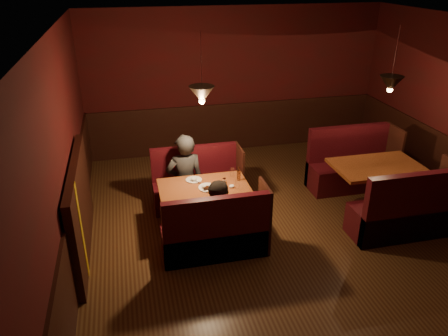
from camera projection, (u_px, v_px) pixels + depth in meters
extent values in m
cube|color=#422312|center=(295.00, 238.00, 6.32)|extent=(6.00, 7.00, 0.01)
cube|color=black|center=(312.00, 30.00, 5.08)|extent=(6.00, 7.00, 0.01)
cube|color=#34100E|center=(235.00, 81.00, 8.79)|extent=(6.00, 0.01, 2.90)
cube|color=#34100E|center=(61.00, 168.00, 5.08)|extent=(0.01, 7.00, 2.90)
cube|color=black|center=(235.00, 126.00, 9.17)|extent=(6.00, 0.04, 1.00)
cube|color=black|center=(75.00, 236.00, 5.49)|extent=(0.04, 7.00, 1.00)
cube|color=black|center=(80.00, 209.00, 5.79)|extent=(0.10, 2.20, 1.30)
cube|color=gold|center=(82.00, 231.00, 5.32)|extent=(0.01, 0.12, 1.30)
cylinder|color=#333333|center=(201.00, 64.00, 5.55)|extent=(0.01, 0.01, 0.80)
cone|color=black|center=(202.00, 94.00, 5.72)|extent=(0.34, 0.34, 0.22)
sphere|color=#FFBF72|center=(202.00, 101.00, 5.75)|extent=(0.08, 0.08, 0.08)
cylinder|color=#333333|center=(396.00, 55.00, 6.06)|extent=(0.01, 0.01, 0.80)
cone|color=black|center=(391.00, 84.00, 6.23)|extent=(0.34, 0.34, 0.22)
sphere|color=#FFBF72|center=(390.00, 90.00, 6.26)|extent=(0.08, 0.08, 0.08)
cube|color=brown|center=(204.00, 187.00, 6.30)|extent=(1.29, 0.79, 0.05)
cylinder|color=black|center=(204.00, 208.00, 6.45)|extent=(0.13, 0.13, 0.65)
cylinder|color=black|center=(205.00, 226.00, 6.58)|extent=(0.52, 0.52, 0.04)
cylinder|color=silver|center=(207.00, 188.00, 6.23)|extent=(0.26, 0.26, 0.02)
cube|color=black|center=(206.00, 188.00, 6.17)|extent=(0.08, 0.07, 0.03)
ellipsoid|color=silver|center=(204.00, 186.00, 6.19)|extent=(0.06, 0.06, 0.05)
cube|color=tan|center=(214.00, 189.00, 6.15)|extent=(0.08, 0.07, 0.03)
cylinder|color=silver|center=(206.00, 191.00, 6.11)|extent=(0.09, 0.09, 0.01)
cylinder|color=silver|center=(194.00, 180.00, 6.46)|extent=(0.24, 0.24, 0.01)
ellipsoid|color=beige|center=(194.00, 179.00, 6.42)|extent=(0.09, 0.09, 0.05)
cube|color=silver|center=(195.00, 182.00, 6.39)|extent=(0.15, 0.13, 0.00)
cylinder|color=white|center=(224.00, 181.00, 6.36)|extent=(0.05, 0.05, 0.08)
cylinder|color=white|center=(232.00, 172.00, 6.55)|extent=(0.07, 0.07, 0.14)
cylinder|color=white|center=(237.00, 184.00, 6.19)|extent=(0.07, 0.07, 0.14)
cylinder|color=#47230F|center=(239.00, 176.00, 6.44)|extent=(0.06, 0.06, 0.15)
cylinder|color=#47230F|center=(239.00, 169.00, 6.39)|extent=(0.02, 0.02, 0.06)
ellipsoid|color=white|center=(232.00, 186.00, 6.25)|extent=(0.10, 0.11, 0.04)
cube|color=#33040A|center=(197.00, 194.00, 7.09)|extent=(1.39, 0.51, 0.42)
cube|color=#33040A|center=(194.00, 173.00, 7.15)|extent=(1.39, 0.11, 0.97)
cube|color=black|center=(239.00, 174.00, 7.12)|extent=(0.04, 0.51, 0.97)
cube|color=#33040A|center=(214.00, 240.00, 5.91)|extent=(1.39, 0.51, 0.42)
cube|color=#33040A|center=(217.00, 231.00, 5.62)|extent=(1.39, 0.11, 0.97)
cube|color=black|center=(265.00, 216.00, 5.94)|extent=(0.04, 0.51, 0.97)
cube|color=brown|center=(377.00, 167.00, 6.78)|extent=(1.36, 0.87, 0.05)
cylinder|color=black|center=(374.00, 188.00, 6.95)|extent=(0.14, 0.14, 0.72)
cylinder|color=black|center=(371.00, 207.00, 7.09)|extent=(0.57, 0.57, 0.04)
cube|color=#33040A|center=(350.00, 176.00, 7.65)|extent=(1.46, 0.56, 0.46)
cube|color=#33040A|center=(346.00, 155.00, 7.72)|extent=(1.46, 0.12, 1.08)
cube|color=black|center=(391.00, 156.00, 7.68)|extent=(0.04, 0.56, 1.08)
cube|color=#33040A|center=(399.00, 219.00, 6.35)|extent=(1.46, 0.56, 0.46)
cube|color=#33040A|center=(412.00, 209.00, 6.02)|extent=(1.46, 0.12, 1.08)
imported|color=#262626|center=(184.00, 163.00, 6.71)|extent=(0.62, 0.42, 1.64)
imported|color=black|center=(221.00, 207.00, 5.75)|extent=(0.81, 0.72, 1.40)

